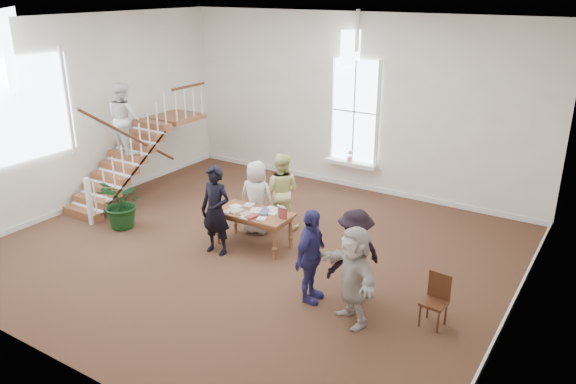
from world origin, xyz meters
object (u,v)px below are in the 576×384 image
Objects in this scene: library_table at (254,216)px; police_officer at (216,210)px; woman_cluster_a at (311,256)px; woman_cluster_c at (354,276)px; side_chair at (436,297)px; elderly_woman at (257,197)px; woman_cluster_b at (355,255)px; floor_plant at (122,204)px; person_yellow at (281,191)px.

library_table is 0.83m from police_officer.
library_table is at bearing 55.01° from woman_cluster_a.
woman_cluster_a reaches higher than library_table.
woman_cluster_c is 1.37m from side_chair.
woman_cluster_c reaches higher than elderly_woman.
woman_cluster_a is at bearing -158.16° from woman_cluster_c.
library_table is at bearing 52.23° from police_officer.
woman_cluster_b is at bearing -57.58° from woman_cluster_a.
police_officer reaches higher than woman_cluster_a.
police_officer is at bearing 72.77° from woman_cluster_a.
floor_plant is 7.08m from side_chair.
police_officer is 1.59× the size of floor_plant.
police_officer reaches higher than person_yellow.
library_table is 1.86× the size of side_chair.
elderly_woman is at bearing -88.78° from woman_cluster_b.
woman_cluster_b is 1.43× the size of floor_plant.
library_table is 0.97× the size of woman_cluster_c.
police_officer is 2.55m from floor_plant.
woman_cluster_a reaches higher than side_chair.
elderly_woman reaches higher than floor_plant.
woman_cluster_a is 2.13m from side_chair.
library_table is 0.98× the size of woman_cluster_b.
person_yellow is at bearing 91.57° from library_table.
side_chair is at bearing 153.56° from elderly_woman.
person_yellow reaches higher than elderly_woman.
person_yellow is 1.04× the size of woman_cluster_c.
person_yellow is 3.14m from woman_cluster_a.
police_officer is 1.13× the size of elderly_woman.
woman_cluster_a is (2.41, -1.82, 0.03)m from elderly_woman.
library_table is 1.00× the size of elderly_woman.
elderly_woman is at bearing 28.58° from floor_plant.
police_officer is (-0.45, -0.65, 0.25)m from library_table.
elderly_woman is at bearing 48.54° from woman_cluster_a.
police_officer reaches higher than woman_cluster_b.
woman_cluster_c is at bearing -106.98° from woman_cluster_a.
library_table is 2.77m from woman_cluster_b.
elderly_woman is 2.99m from floor_plant.
woman_cluster_c is at bearing -5.70° from floor_plant.
elderly_woman is 1.86× the size of side_chair.
elderly_woman is at bearing 41.47° from person_yellow.
library_table is at bearing 75.21° from person_yellow.
woman_cluster_b is 1.90× the size of side_chair.
woman_cluster_c is 1.91× the size of side_chair.
person_yellow is at bearing 74.44° from police_officer.
library_table is at bearing -80.40° from woman_cluster_b.
floor_plant is at bearing -165.73° from library_table.
woman_cluster_c is 1.44× the size of floor_plant.
library_table is 0.97× the size of woman_cluster_a.
woman_cluster_c is at bearing 139.20° from elderly_woman.
side_chair is at bearing -11.69° from library_table.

